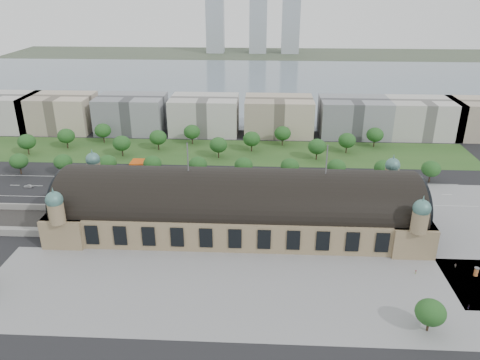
{
  "coord_description": "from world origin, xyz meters",
  "views": [
    {
      "loc": [
        9.8,
        -173.11,
        96.84
      ],
      "look_at": [
        -0.08,
        18.43,
        14.0
      ],
      "focal_mm": 35.0,
      "sensor_mm": 36.0,
      "label": 1
    }
  ],
  "objects_px": {
    "traffic_car_1": "(89,178)",
    "pedestrian_4": "(468,307)",
    "parked_car_3": "(141,198)",
    "bus_east": "(311,198)",
    "parked_car_0": "(106,197)",
    "parked_car_2": "(115,198)",
    "advertising_column": "(476,272)",
    "traffic_car_3": "(168,181)",
    "bus_mid": "(262,193)",
    "traffic_car_6": "(396,197)",
    "parked_car_1": "(92,197)",
    "petrol_station": "(147,163)",
    "parked_car_4": "(128,199)",
    "pedestrian_2": "(455,265)",
    "parked_car_5": "(132,198)",
    "pedestrian_0": "(416,272)",
    "traffic_car_0": "(28,186)",
    "parked_car_6": "(202,203)",
    "traffic_car_5": "(329,191)",
    "traffic_car_2": "(153,188)",
    "bus_west": "(250,197)",
    "traffic_car_4": "(282,192)"
  },
  "relations": [
    {
      "from": "petrol_station",
      "to": "traffic_car_0",
      "type": "relative_size",
      "value": 2.96
    },
    {
      "from": "parked_car_0",
      "to": "pedestrian_0",
      "type": "distance_m",
      "value": 140.96
    },
    {
      "from": "traffic_car_3",
      "to": "traffic_car_5",
      "type": "xyz_separation_m",
      "value": [
        82.18,
        -8.74,
        0.16
      ]
    },
    {
      "from": "traffic_car_0",
      "to": "traffic_car_5",
      "type": "bearing_deg",
      "value": 91.15
    },
    {
      "from": "traffic_car_1",
      "to": "parked_car_3",
      "type": "relative_size",
      "value": 1.01
    },
    {
      "from": "traffic_car_6",
      "to": "parked_car_1",
      "type": "xyz_separation_m",
      "value": [
        -145.26,
        -7.42,
        -0.05
      ]
    },
    {
      "from": "traffic_car_1",
      "to": "parked_car_5",
      "type": "relative_size",
      "value": 0.9
    },
    {
      "from": "parked_car_2",
      "to": "bus_west",
      "type": "height_order",
      "value": "bus_west"
    },
    {
      "from": "bus_mid",
      "to": "bus_east",
      "type": "relative_size",
      "value": 0.94
    },
    {
      "from": "traffic_car_0",
      "to": "pedestrian_0",
      "type": "bearing_deg",
      "value": 69.39
    },
    {
      "from": "parked_car_4",
      "to": "pedestrian_0",
      "type": "distance_m",
      "value": 131.13
    },
    {
      "from": "parked_car_2",
      "to": "advertising_column",
      "type": "relative_size",
      "value": 1.39
    },
    {
      "from": "pedestrian_2",
      "to": "traffic_car_6",
      "type": "bearing_deg",
      "value": -32.0
    },
    {
      "from": "traffic_car_1",
      "to": "traffic_car_6",
      "type": "distance_m",
      "value": 155.88
    },
    {
      "from": "parked_car_2",
      "to": "parked_car_6",
      "type": "relative_size",
      "value": 0.93
    },
    {
      "from": "pedestrian_0",
      "to": "pedestrian_2",
      "type": "bearing_deg",
      "value": 0.17
    },
    {
      "from": "traffic_car_4",
      "to": "pedestrian_0",
      "type": "height_order",
      "value": "pedestrian_0"
    },
    {
      "from": "bus_east",
      "to": "pedestrian_2",
      "type": "height_order",
      "value": "bus_east"
    },
    {
      "from": "traffic_car_3",
      "to": "bus_mid",
      "type": "bearing_deg",
      "value": -113.21
    },
    {
      "from": "parked_car_0",
      "to": "parked_car_3",
      "type": "height_order",
      "value": "parked_car_3"
    },
    {
      "from": "traffic_car_1",
      "to": "parked_car_0",
      "type": "xyz_separation_m",
      "value": [
        16.75,
        -22.92,
        -0.06
      ]
    },
    {
      "from": "traffic_car_0",
      "to": "parked_car_6",
      "type": "height_order",
      "value": "traffic_car_0"
    },
    {
      "from": "traffic_car_1",
      "to": "parked_car_5",
      "type": "height_order",
      "value": "traffic_car_1"
    },
    {
      "from": "pedestrian_2",
      "to": "traffic_car_4",
      "type": "bearing_deg",
      "value": 6.55
    },
    {
      "from": "traffic_car_1",
      "to": "pedestrian_4",
      "type": "xyz_separation_m",
      "value": [
        157.34,
        -97.18,
        0.17
      ]
    },
    {
      "from": "traffic_car_2",
      "to": "parked_car_4",
      "type": "distance_m",
      "value": 16.0
    },
    {
      "from": "parked_car_5",
      "to": "bus_east",
      "type": "bearing_deg",
      "value": 61.36
    },
    {
      "from": "parked_car_1",
      "to": "traffic_car_6",
      "type": "bearing_deg",
      "value": 61.21
    },
    {
      "from": "traffic_car_2",
      "to": "advertising_column",
      "type": "distance_m",
      "value": 147.3
    },
    {
      "from": "parked_car_0",
      "to": "bus_mid",
      "type": "bearing_deg",
      "value": 73.07
    },
    {
      "from": "traffic_car_4",
      "to": "parked_car_5",
      "type": "bearing_deg",
      "value": -90.05
    },
    {
      "from": "traffic_car_6",
      "to": "bus_west",
      "type": "distance_m",
      "value": 69.59
    },
    {
      "from": "parked_car_2",
      "to": "parked_car_3",
      "type": "xyz_separation_m",
      "value": [
        12.64,
        0.33,
        0.1
      ]
    },
    {
      "from": "traffic_car_3",
      "to": "traffic_car_5",
      "type": "relative_size",
      "value": 0.92
    },
    {
      "from": "pedestrian_4",
      "to": "parked_car_2",
      "type": "bearing_deg",
      "value": -62.26
    },
    {
      "from": "parked_car_3",
      "to": "bus_east",
      "type": "height_order",
      "value": "bus_east"
    },
    {
      "from": "traffic_car_1",
      "to": "bus_west",
      "type": "relative_size",
      "value": 0.38
    },
    {
      "from": "traffic_car_3",
      "to": "bus_east",
      "type": "height_order",
      "value": "bus_east"
    },
    {
      "from": "pedestrian_2",
      "to": "pedestrian_4",
      "type": "height_order",
      "value": "pedestrian_2"
    },
    {
      "from": "traffic_car_3",
      "to": "bus_west",
      "type": "distance_m",
      "value": 47.85
    },
    {
      "from": "bus_east",
      "to": "pedestrian_0",
      "type": "distance_m",
      "value": 65.86
    },
    {
      "from": "traffic_car_5",
      "to": "advertising_column",
      "type": "bearing_deg",
      "value": -144.17
    },
    {
      "from": "parked_car_2",
      "to": "advertising_column",
      "type": "distance_m",
      "value": 156.08
    },
    {
      "from": "parked_car_1",
      "to": "traffic_car_3",
      "type": "bearing_deg",
      "value": 92.78
    },
    {
      "from": "parked_car_2",
      "to": "pedestrian_4",
      "type": "relative_size",
      "value": 2.51
    },
    {
      "from": "traffic_car_2",
      "to": "bus_west",
      "type": "height_order",
      "value": "bus_west"
    },
    {
      "from": "bus_east",
      "to": "traffic_car_0",
      "type": "bearing_deg",
      "value": 91.02
    },
    {
      "from": "petrol_station",
      "to": "parked_car_4",
      "type": "xyz_separation_m",
      "value": [
        -0.06,
        -40.94,
        -2.3
      ]
    },
    {
      "from": "bus_west",
      "to": "pedestrian_0",
      "type": "bearing_deg",
      "value": -130.08
    },
    {
      "from": "traffic_car_0",
      "to": "pedestrian_2",
      "type": "height_order",
      "value": "pedestrian_2"
    }
  ]
}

